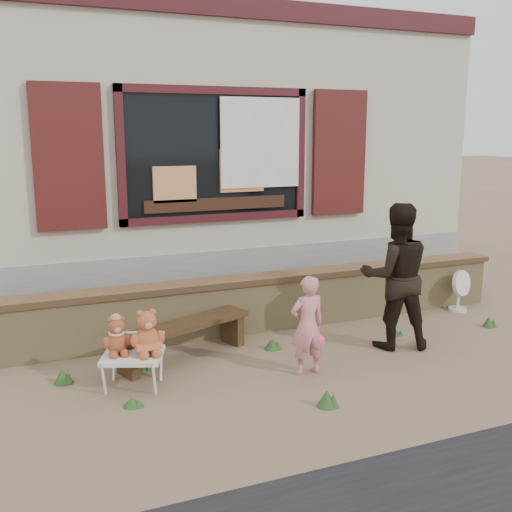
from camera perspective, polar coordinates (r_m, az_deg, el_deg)
name	(u,v)px	position (r m, az deg, el deg)	size (l,w,h in m)	color
ground	(278,360)	(6.37, 2.09, -9.88)	(80.00, 80.00, 0.00)	brown
shopfront	(167,153)	(10.17, -8.50, 9.71)	(8.04, 5.13, 4.00)	gray
brick_wall	(243,304)	(7.13, -1.23, -4.58)	(7.10, 0.36, 0.67)	tan
bench	(184,332)	(6.35, -6.91, -7.24)	(1.56, 0.85, 0.40)	#302111
folding_chair	(133,357)	(5.75, -11.66, -9.37)	(0.68, 0.64, 0.33)	silver
teddy_bear_left	(117,335)	(5.70, -13.14, -7.30)	(0.27, 0.24, 0.37)	brown
teddy_bear_right	(147,331)	(5.64, -10.35, -7.05)	(0.32, 0.28, 0.43)	brown
child	(307,325)	(5.89, 4.91, -6.60)	(0.36, 0.24, 0.99)	pink
adult	(396,276)	(6.70, 13.17, -1.88)	(0.78, 0.61, 1.61)	black
fan_right	(459,290)	(8.39, 18.74, -3.11)	(0.36, 0.24, 0.56)	silver
grass_tufts	(267,363)	(6.12, 1.01, -10.15)	(5.13, 1.64, 0.16)	#294E1F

